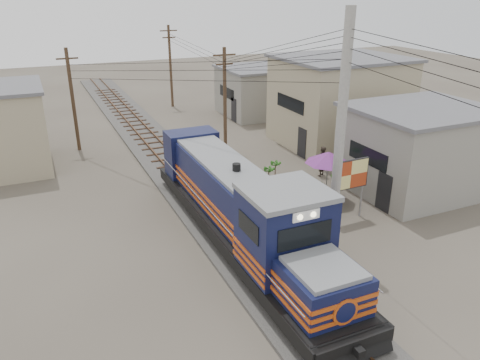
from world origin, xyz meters
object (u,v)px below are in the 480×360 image
locomotive (242,209)px  vendor (322,161)px  market_umbrella (328,158)px  billboard (350,176)px

locomotive → vendor: (7.79, 5.57, -0.81)m
market_umbrella → vendor: market_umbrella is taller
locomotive → billboard: locomotive is taller
locomotive → market_umbrella: size_ratio=5.02×
market_umbrella → vendor: 3.69m
billboard → vendor: bearing=67.5°
market_umbrella → vendor: size_ratio=1.72×
locomotive → billboard: size_ratio=5.17×
locomotive → billboard: (5.71, 0.15, 0.55)m
billboard → vendor: billboard is taller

